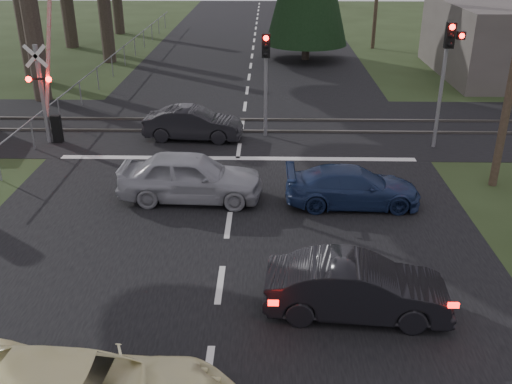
{
  "coord_description": "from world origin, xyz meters",
  "views": [
    {
      "loc": [
        1.09,
        -11.29,
        7.6
      ],
      "look_at": [
        0.8,
        2.43,
        1.3
      ],
      "focal_mm": 40.0,
      "sensor_mm": 36.0,
      "label": 1
    }
  ],
  "objects_px": {
    "dark_hatchback": "(357,288)",
    "traffic_signal_center": "(266,68)",
    "dark_car_far": "(193,124)",
    "crossing_signal": "(48,91)",
    "silver_car": "(191,177)",
    "blue_sedan": "(353,187)",
    "traffic_signal_right": "(447,62)"
  },
  "relations": [
    {
      "from": "traffic_signal_center",
      "to": "silver_car",
      "type": "height_order",
      "value": "traffic_signal_center"
    },
    {
      "from": "blue_sedan",
      "to": "traffic_signal_right",
      "type": "bearing_deg",
      "value": -37.9
    },
    {
      "from": "traffic_signal_center",
      "to": "dark_hatchback",
      "type": "bearing_deg",
      "value": -80.15
    },
    {
      "from": "silver_car",
      "to": "blue_sedan",
      "type": "bearing_deg",
      "value": -90.82
    },
    {
      "from": "traffic_signal_right",
      "to": "dark_hatchback",
      "type": "height_order",
      "value": "traffic_signal_right"
    },
    {
      "from": "traffic_signal_right",
      "to": "traffic_signal_center",
      "type": "xyz_separation_m",
      "value": [
        -6.55,
        1.2,
        -0.51
      ]
    },
    {
      "from": "crossing_signal",
      "to": "traffic_signal_right",
      "type": "xyz_separation_m",
      "value": [
        14.82,
        -0.31,
        1.26
      ]
    },
    {
      "from": "traffic_signal_right",
      "to": "dark_car_far",
      "type": "distance_m",
      "value": 9.82
    },
    {
      "from": "crossing_signal",
      "to": "silver_car",
      "type": "relative_size",
      "value": 1.58
    },
    {
      "from": "dark_hatchback",
      "to": "traffic_signal_center",
      "type": "bearing_deg",
      "value": 14.46
    },
    {
      "from": "silver_car",
      "to": "blue_sedan",
      "type": "xyz_separation_m",
      "value": [
        4.92,
        -0.29,
        -0.16
      ]
    },
    {
      "from": "traffic_signal_right",
      "to": "traffic_signal_center",
      "type": "height_order",
      "value": "traffic_signal_right"
    },
    {
      "from": "crossing_signal",
      "to": "traffic_signal_right",
      "type": "bearing_deg",
      "value": -1.21
    },
    {
      "from": "silver_car",
      "to": "crossing_signal",
      "type": "bearing_deg",
      "value": 52.47
    },
    {
      "from": "traffic_signal_center",
      "to": "dark_car_far",
      "type": "relative_size",
      "value": 1.06
    },
    {
      "from": "crossing_signal",
      "to": "dark_hatchback",
      "type": "bearing_deg",
      "value": -46.36
    },
    {
      "from": "crossing_signal",
      "to": "dark_hatchback",
      "type": "relative_size",
      "value": 1.77
    },
    {
      "from": "dark_hatchback",
      "to": "blue_sedan",
      "type": "bearing_deg",
      "value": -2.07
    },
    {
      "from": "traffic_signal_right",
      "to": "blue_sedan",
      "type": "relative_size",
      "value": 1.16
    },
    {
      "from": "traffic_signal_right",
      "to": "blue_sedan",
      "type": "height_order",
      "value": "traffic_signal_right"
    },
    {
      "from": "traffic_signal_right",
      "to": "dark_hatchback",
      "type": "relative_size",
      "value": 1.19
    },
    {
      "from": "dark_hatchback",
      "to": "dark_car_far",
      "type": "relative_size",
      "value": 1.02
    },
    {
      "from": "traffic_signal_right",
      "to": "silver_car",
      "type": "relative_size",
      "value": 1.07
    },
    {
      "from": "silver_car",
      "to": "dark_car_far",
      "type": "xyz_separation_m",
      "value": [
        -0.61,
        5.61,
        -0.12
      ]
    },
    {
      "from": "traffic_signal_center",
      "to": "silver_car",
      "type": "relative_size",
      "value": 0.93
    },
    {
      "from": "traffic_signal_center",
      "to": "dark_car_far",
      "type": "distance_m",
      "value": 3.61
    },
    {
      "from": "traffic_signal_center",
      "to": "dark_car_far",
      "type": "height_order",
      "value": "traffic_signal_center"
    },
    {
      "from": "crossing_signal",
      "to": "dark_car_far",
      "type": "xyz_separation_m",
      "value": [
        5.41,
        0.54,
        -1.42
      ]
    },
    {
      "from": "traffic_signal_center",
      "to": "blue_sedan",
      "type": "distance_m",
      "value": 7.15
    },
    {
      "from": "dark_car_far",
      "to": "silver_car",
      "type": "bearing_deg",
      "value": -169.46
    },
    {
      "from": "crossing_signal",
      "to": "silver_car",
      "type": "distance_m",
      "value": 7.98
    },
    {
      "from": "crossing_signal",
      "to": "silver_car",
      "type": "height_order",
      "value": "crossing_signal"
    }
  ]
}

